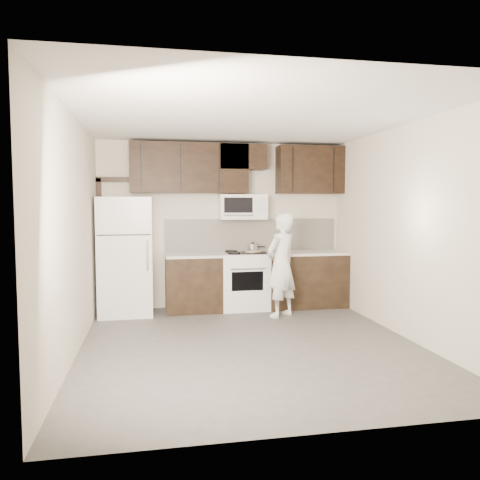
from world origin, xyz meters
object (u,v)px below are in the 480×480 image
object	(u,v)px
microwave	(242,207)
person	(281,265)
stove	(244,281)
refrigerator	(126,256)

from	to	relation	value
microwave	person	world-z (taller)	microwave
stove	person	size ratio (longest dim) A/B	0.60
stove	microwave	bearing A→B (deg)	90.10
refrigerator	person	size ratio (longest dim) A/B	1.14
refrigerator	person	world-z (taller)	refrigerator
stove	microwave	xyz separation A→B (m)	(-0.00, 0.12, 1.19)
person	stove	bearing A→B (deg)	-89.73
stove	microwave	distance (m)	1.20
refrigerator	person	distance (m)	2.37
stove	refrigerator	world-z (taller)	refrigerator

